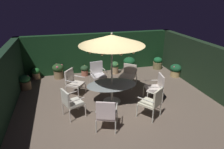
{
  "coord_description": "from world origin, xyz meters",
  "views": [
    {
      "loc": [
        -1.81,
        -6.04,
        3.71
      ],
      "look_at": [
        -0.17,
        0.19,
        1.09
      ],
      "focal_mm": 31.82,
      "sensor_mm": 36.0,
      "label": 1
    }
  ],
  "objects_px": {
    "potted_plant_back_center": "(176,70)",
    "potted_plant_back_right": "(36,73)",
    "patio_chair_east": "(156,86)",
    "patio_chair_southeast": "(129,74)",
    "patio_umbrella": "(112,40)",
    "potted_plant_left_far": "(25,82)",
    "potted_plant_right_near": "(115,67)",
    "patio_chair_north": "(106,113)",
    "potted_plant_right_far": "(129,64)",
    "patio_dining_table": "(112,88)",
    "patio_chair_northeast": "(153,101)",
    "potted_plant_front_corner": "(58,70)",
    "patio_chair_west": "(71,101)",
    "potted_plant_left_near": "(85,70)",
    "potted_plant_back_left": "(158,63)",
    "patio_chair_southwest": "(73,81)",
    "patio_chair_south": "(98,72)"
  },
  "relations": [
    {
      "from": "potted_plant_back_center",
      "to": "potted_plant_back_right",
      "type": "relative_size",
      "value": 1.15
    },
    {
      "from": "patio_chair_east",
      "to": "potted_plant_back_center",
      "type": "bearing_deg",
      "value": 43.48
    },
    {
      "from": "potted_plant_back_center",
      "to": "patio_chair_southeast",
      "type": "bearing_deg",
      "value": -171.97
    },
    {
      "from": "patio_umbrella",
      "to": "potted_plant_left_far",
      "type": "distance_m",
      "value": 4.26
    },
    {
      "from": "potted_plant_right_near",
      "to": "potted_plant_back_right",
      "type": "relative_size",
      "value": 1.15
    },
    {
      "from": "patio_chair_north",
      "to": "potted_plant_right_far",
      "type": "distance_m",
      "value": 4.86
    },
    {
      "from": "patio_dining_table",
      "to": "potted_plant_back_center",
      "type": "bearing_deg",
      "value": 23.9
    },
    {
      "from": "patio_chair_northeast",
      "to": "potted_plant_left_far",
      "type": "height_order",
      "value": "patio_chair_northeast"
    },
    {
      "from": "potted_plant_back_center",
      "to": "potted_plant_left_far",
      "type": "height_order",
      "value": "potted_plant_left_far"
    },
    {
      "from": "patio_dining_table",
      "to": "potted_plant_front_corner",
      "type": "bearing_deg",
      "value": 123.77
    },
    {
      "from": "patio_chair_west",
      "to": "patio_chair_north",
      "type": "bearing_deg",
      "value": -44.42
    },
    {
      "from": "patio_chair_west",
      "to": "potted_plant_right_near",
      "type": "relative_size",
      "value": 1.61
    },
    {
      "from": "patio_chair_north",
      "to": "potted_plant_right_far",
      "type": "relative_size",
      "value": 1.33
    },
    {
      "from": "patio_umbrella",
      "to": "patio_chair_north",
      "type": "xyz_separation_m",
      "value": [
        -0.56,
        -1.55,
        -1.75
      ]
    },
    {
      "from": "potted_plant_front_corner",
      "to": "patio_chair_north",
      "type": "bearing_deg",
      "value": -73.28
    },
    {
      "from": "potted_plant_left_near",
      "to": "potted_plant_back_left",
      "type": "relative_size",
      "value": 0.82
    },
    {
      "from": "patio_chair_southeast",
      "to": "potted_plant_left_near",
      "type": "relative_size",
      "value": 1.77
    },
    {
      "from": "patio_chair_southeast",
      "to": "potted_plant_back_right",
      "type": "relative_size",
      "value": 1.71
    },
    {
      "from": "potted_plant_left_far",
      "to": "potted_plant_back_right",
      "type": "distance_m",
      "value": 1.08
    },
    {
      "from": "potted_plant_right_near",
      "to": "potted_plant_front_corner",
      "type": "bearing_deg",
      "value": 178.56
    },
    {
      "from": "patio_chair_southeast",
      "to": "potted_plant_left_far",
      "type": "bearing_deg",
      "value": 170.67
    },
    {
      "from": "patio_chair_southwest",
      "to": "potted_plant_front_corner",
      "type": "height_order",
      "value": "patio_chair_southwest"
    },
    {
      "from": "potted_plant_left_far",
      "to": "potted_plant_back_right",
      "type": "relative_size",
      "value": 1.17
    },
    {
      "from": "patio_dining_table",
      "to": "patio_chair_south",
      "type": "relative_size",
      "value": 1.79
    },
    {
      "from": "potted_plant_back_center",
      "to": "patio_dining_table",
      "type": "bearing_deg",
      "value": -156.1
    },
    {
      "from": "patio_chair_southeast",
      "to": "patio_chair_south",
      "type": "height_order",
      "value": "patio_chair_south"
    },
    {
      "from": "potted_plant_right_near",
      "to": "potted_plant_back_right",
      "type": "xyz_separation_m",
      "value": [
        -3.75,
        0.24,
        -0.04
      ]
    },
    {
      "from": "patio_chair_northeast",
      "to": "potted_plant_left_near",
      "type": "xyz_separation_m",
      "value": [
        -1.61,
        4.13,
        -0.32
      ]
    },
    {
      "from": "potted_plant_front_corner",
      "to": "potted_plant_left_near",
      "type": "relative_size",
      "value": 1.37
    },
    {
      "from": "patio_dining_table",
      "to": "patio_umbrella",
      "type": "height_order",
      "value": "patio_umbrella"
    },
    {
      "from": "potted_plant_back_right",
      "to": "potted_plant_right_near",
      "type": "bearing_deg",
      "value": -3.69
    },
    {
      "from": "patio_chair_east",
      "to": "patio_chair_southwest",
      "type": "height_order",
      "value": "same"
    },
    {
      "from": "patio_chair_east",
      "to": "patio_chair_southwest",
      "type": "xyz_separation_m",
      "value": [
        -2.93,
        1.27,
        -0.02
      ]
    },
    {
      "from": "patio_chair_southeast",
      "to": "potted_plant_right_far",
      "type": "height_order",
      "value": "patio_chair_southeast"
    },
    {
      "from": "patio_chair_south",
      "to": "potted_plant_front_corner",
      "type": "bearing_deg",
      "value": 145.06
    },
    {
      "from": "patio_chair_southeast",
      "to": "potted_plant_back_center",
      "type": "height_order",
      "value": "patio_chair_southeast"
    },
    {
      "from": "patio_chair_southeast",
      "to": "potted_plant_left_near",
      "type": "bearing_deg",
      "value": 137.45
    },
    {
      "from": "potted_plant_left_far",
      "to": "patio_umbrella",
      "type": "bearing_deg",
      "value": -31.03
    },
    {
      "from": "patio_chair_east",
      "to": "potted_plant_left_far",
      "type": "distance_m",
      "value": 5.34
    },
    {
      "from": "patio_chair_southeast",
      "to": "potted_plant_left_far",
      "type": "height_order",
      "value": "patio_chair_southeast"
    },
    {
      "from": "potted_plant_right_near",
      "to": "potted_plant_back_center",
      "type": "bearing_deg",
      "value": -22.59
    },
    {
      "from": "potted_plant_right_far",
      "to": "potted_plant_back_right",
      "type": "relative_size",
      "value": 1.44
    },
    {
      "from": "patio_chair_northeast",
      "to": "potted_plant_left_near",
      "type": "relative_size",
      "value": 2.02
    },
    {
      "from": "patio_chair_northeast",
      "to": "patio_chair_west",
      "type": "relative_size",
      "value": 1.07
    },
    {
      "from": "patio_dining_table",
      "to": "potted_plant_back_left",
      "type": "distance_m",
      "value": 4.3
    },
    {
      "from": "potted_plant_right_far",
      "to": "potted_plant_left_near",
      "type": "bearing_deg",
      "value": 179.23
    },
    {
      "from": "potted_plant_back_left",
      "to": "patio_dining_table",
      "type": "bearing_deg",
      "value": -139.3
    },
    {
      "from": "potted_plant_front_corner",
      "to": "patio_umbrella",
      "type": "bearing_deg",
      "value": -56.23
    },
    {
      "from": "patio_umbrella",
      "to": "potted_plant_right_far",
      "type": "height_order",
      "value": "patio_umbrella"
    },
    {
      "from": "potted_plant_front_corner",
      "to": "potted_plant_right_near",
      "type": "bearing_deg",
      "value": -1.44
    }
  ]
}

